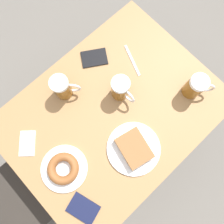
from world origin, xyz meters
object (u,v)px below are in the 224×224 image
(beer_mug_center, at_px, (196,87))
(passport_far_edge, at_px, (83,209))
(beer_mug_left, at_px, (121,89))
(napkin_folded, at_px, (27,143))
(plate_with_cake, at_px, (134,148))
(fork, at_px, (132,60))
(beer_mug_right, at_px, (62,87))
(passport_near_edge, at_px, (94,58))
(plate_with_donut, at_px, (64,169))

(beer_mug_center, relative_size, passport_far_edge, 0.90)
(beer_mug_left, distance_m, napkin_folded, 0.49)
(plate_with_cake, xyz_separation_m, fork, (0.31, -0.30, -0.02))
(beer_mug_center, xyz_separation_m, beer_mug_right, (0.41, 0.44, 0.00))
(fork, bearing_deg, plate_with_cake, 136.40)
(napkin_folded, relative_size, fork, 0.78)
(beer_mug_left, bearing_deg, beer_mug_right, 45.50)
(plate_with_cake, height_order, napkin_folded, plate_with_cake)
(beer_mug_left, xyz_separation_m, passport_near_edge, (0.22, -0.03, -0.06))
(fork, relative_size, passport_near_edge, 1.09)
(beer_mug_left, bearing_deg, fork, -63.02)
(plate_with_donut, relative_size, fork, 1.23)
(passport_far_edge, bearing_deg, beer_mug_right, -32.23)
(plate_with_donut, distance_m, passport_near_edge, 0.55)
(beer_mug_center, xyz_separation_m, fork, (0.31, 0.09, -0.06))
(plate_with_cake, height_order, fork, plate_with_cake)
(plate_with_cake, relative_size, beer_mug_center, 1.84)
(beer_mug_right, relative_size, fork, 0.78)
(napkin_folded, bearing_deg, passport_near_edge, -78.30)
(beer_mug_left, relative_size, beer_mug_center, 1.00)
(beer_mug_right, bearing_deg, fork, -106.24)
(beer_mug_center, height_order, napkin_folded, beer_mug_center)
(fork, bearing_deg, passport_far_edge, 118.84)
(plate_with_cake, height_order, beer_mug_right, beer_mug_right)
(beer_mug_right, relative_size, passport_far_edge, 0.90)
(plate_with_cake, bearing_deg, beer_mug_left, -30.66)
(fork, bearing_deg, beer_mug_left, 116.98)
(beer_mug_right, xyz_separation_m, napkin_folded, (-0.07, 0.29, -0.06))
(plate_with_cake, bearing_deg, beer_mug_center, -88.92)
(beer_mug_left, bearing_deg, plate_with_cake, 149.34)
(plate_with_cake, bearing_deg, napkin_folded, 44.04)
(fork, xyz_separation_m, passport_far_edge, (-0.35, 0.63, 0.00))
(beer_mug_center, xyz_separation_m, napkin_folded, (0.34, 0.73, -0.06))
(plate_with_donut, height_order, beer_mug_right, beer_mug_right)
(beer_mug_center, relative_size, napkin_folded, 1.00)
(beer_mug_left, distance_m, passport_far_edge, 0.54)
(beer_mug_center, distance_m, passport_near_edge, 0.50)
(passport_near_edge, bearing_deg, plate_with_donut, 123.85)
(beer_mug_left, bearing_deg, napkin_folded, 76.29)
(napkin_folded, xyz_separation_m, fork, (-0.03, -0.63, -0.00))
(beer_mug_left, distance_m, fork, 0.19)
(beer_mug_right, xyz_separation_m, fork, (-0.10, -0.35, -0.06))
(fork, distance_m, passport_near_edge, 0.19)
(napkin_folded, bearing_deg, beer_mug_center, -115.04)
(beer_mug_right, relative_size, napkin_folded, 1.00)
(passport_far_edge, bearing_deg, napkin_folded, 0.33)
(napkin_folded, bearing_deg, beer_mug_right, -76.51)
(beer_mug_center, distance_m, passport_far_edge, 0.73)
(beer_mug_right, bearing_deg, plate_with_donut, 138.84)
(passport_near_edge, bearing_deg, plate_with_cake, 159.46)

